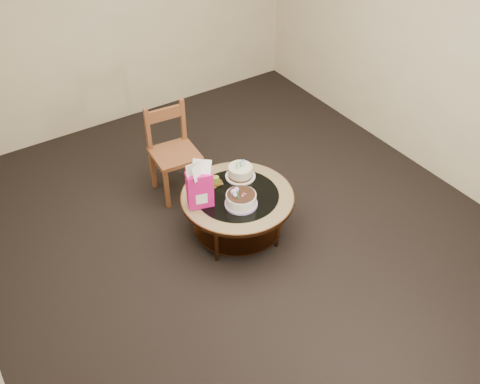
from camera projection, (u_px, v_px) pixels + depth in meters
ground at (238, 232)px, 5.03m from camera, size 5.00×5.00×0.00m
room_walls at (237, 85)px, 4.05m from camera, size 4.52×5.02×2.61m
coffee_table at (237, 201)px, 4.79m from camera, size 1.02×1.02×0.46m
decorated_cake at (241, 200)px, 4.60m from camera, size 0.29×0.29×0.17m
cream_cake at (240, 172)px, 4.90m from camera, size 0.28×0.28×0.18m
gift_bag at (200, 185)px, 4.50m from camera, size 0.24×0.20×0.44m
pillar_candle at (216, 181)px, 4.84m from camera, size 0.12×0.12×0.09m
dining_chair at (173, 151)px, 5.23m from camera, size 0.46×0.46×0.93m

